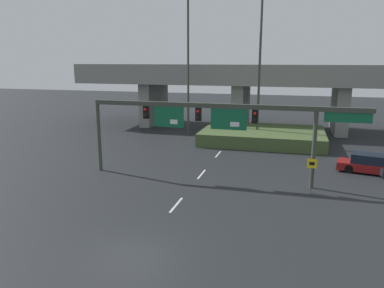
{
  "coord_description": "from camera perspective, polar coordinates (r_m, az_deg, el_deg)",
  "views": [
    {
      "loc": [
        6.41,
        -13.78,
        8.46
      ],
      "look_at": [
        0.0,
        9.77,
        2.94
      ],
      "focal_mm": 35.0,
      "sensor_mm": 36.0,
      "label": 1
    }
  ],
  "objects": [
    {
      "name": "ground_plane",
      "position": [
        17.39,
        -8.86,
        -16.53
      ],
      "size": [
        160.0,
        160.0,
        0.0
      ],
      "primitive_type": "plane",
      "color": "black"
    },
    {
      "name": "lane_markings",
      "position": [
        31.32,
        2.85,
        -2.94
      ],
      "size": [
        0.14,
        21.43,
        0.01
      ],
      "color": "silver",
      "rests_on": "ground"
    },
    {
      "name": "signal_gantry",
      "position": [
        26.07,
        3.58,
        4.13
      ],
      "size": [
        19.38,
        0.44,
        5.51
      ],
      "color": "#383D33",
      "rests_on": "ground"
    },
    {
      "name": "highway_light_pole_near",
      "position": [
        39.31,
        10.36,
        13.76
      ],
      "size": [
        0.7,
        0.36,
        17.83
      ],
      "color": "#383D33",
      "rests_on": "ground"
    },
    {
      "name": "overpass_bridge",
      "position": [
        47.56,
        7.56,
        9.06
      ],
      "size": [
        41.28,
        9.21,
        7.91
      ],
      "color": "gray",
      "rests_on": "ground"
    },
    {
      "name": "speed_limit_sign",
      "position": [
        25.16,
        17.74,
        -3.86
      ],
      "size": [
        0.6,
        0.11,
        2.35
      ],
      "color": "#4C4C4C",
      "rests_on": "ground"
    },
    {
      "name": "grass_embankment",
      "position": [
        39.92,
        10.73,
        1.24
      ],
      "size": [
        12.38,
        8.64,
        1.3
      ],
      "color": "#42562D",
      "rests_on": "ground"
    },
    {
      "name": "parked_sedan_near_right",
      "position": [
        31.6,
        25.52,
        -2.8
      ],
      "size": [
        5.04,
        2.71,
        1.45
      ],
      "rotation": [
        0.0,
        0.0,
        -0.2
      ],
      "color": "maroon",
      "rests_on": "ground"
    },
    {
      "name": "highway_light_pole_far",
      "position": [
        42.64,
        -0.6,
        13.17
      ],
      "size": [
        0.7,
        0.36,
        16.8
      ],
      "color": "#383D33",
      "rests_on": "ground"
    }
  ]
}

